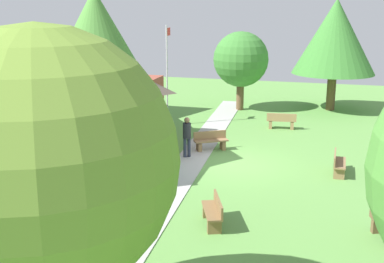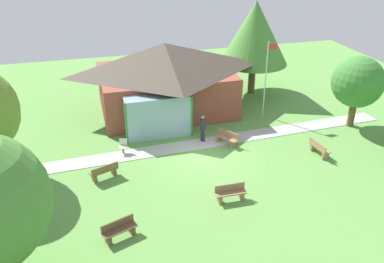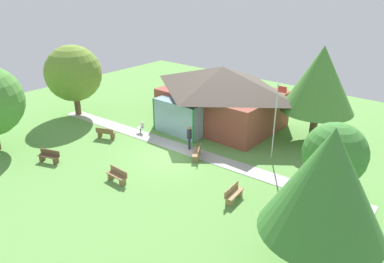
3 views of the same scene
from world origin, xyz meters
name	(u,v)px [view 3 (image 3 of 3)]	position (x,y,z in m)	size (l,w,h in m)	color
ground_plane	(167,157)	(0.00, 0.00, 0.00)	(44.00, 44.00, 0.00)	#609947
pavilion	(220,95)	(-0.81, 7.18, 2.52)	(9.95, 8.34, 4.85)	brown
footpath	(183,149)	(0.00, 1.63, 0.01)	(25.49, 1.30, 0.03)	#ADADA8
flagpole	(276,118)	(5.53, 4.46, 2.90)	(0.64, 0.08, 5.23)	silver
bench_front_center	(117,176)	(-0.11, -4.24, 0.40)	(1.51, 0.46, 0.84)	olive
bench_mid_left	(106,133)	(-5.78, -0.68, 0.40)	(1.56, 0.95, 0.84)	brown
bench_front_left	(49,156)	(-5.55, -5.50, 0.40)	(1.56, 0.93, 0.84)	brown
bench_rear_near_path	(197,153)	(1.66, 1.18, 0.40)	(1.15, 1.51, 0.84)	olive
bench_mid_right	(234,194)	(6.34, -1.44, 0.40)	(0.58, 1.53, 0.84)	#9E7A51
patio_chair_west	(141,128)	(-4.50, 1.76, 0.42)	(0.55, 0.55, 0.86)	beige
visitor_on_path	(189,136)	(0.36, 1.90, 1.02)	(0.34, 0.34, 1.74)	#2D3347
tree_west_hedge	(73,73)	(-11.84, 0.99, 3.73)	(4.79, 4.79, 6.14)	brown
tree_east_hedge	(335,154)	(10.43, 1.47, 3.03)	(3.27, 3.27, 4.69)	brown
tree_far_east	(327,183)	(11.83, -3.81, 4.37)	(4.83, 4.83, 6.56)	brown
tree_behind_pavilion_right	(320,79)	(6.48, 8.88, 4.73)	(5.18, 5.18, 7.08)	brown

